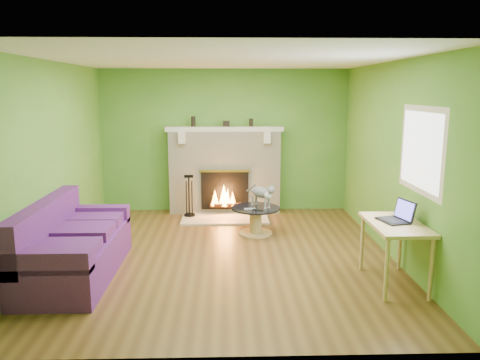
# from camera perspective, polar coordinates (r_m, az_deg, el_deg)

# --- Properties ---
(floor) EXTENTS (5.00, 5.00, 0.00)m
(floor) POSITION_cam_1_polar(r_m,az_deg,el_deg) (6.49, -1.87, -9.10)
(floor) COLOR #543618
(floor) RESTS_ON ground
(ceiling) EXTENTS (5.00, 5.00, 0.00)m
(ceiling) POSITION_cam_1_polar(r_m,az_deg,el_deg) (6.11, -2.02, 14.46)
(ceiling) COLOR white
(ceiling) RESTS_ON wall_back
(wall_back) EXTENTS (5.00, 0.00, 5.00)m
(wall_back) POSITION_cam_1_polar(r_m,az_deg,el_deg) (8.65, -1.89, 4.78)
(wall_back) COLOR #43842B
(wall_back) RESTS_ON floor
(wall_front) EXTENTS (5.00, 0.00, 5.00)m
(wall_front) POSITION_cam_1_polar(r_m,az_deg,el_deg) (3.72, -2.07, -3.41)
(wall_front) COLOR #43842B
(wall_front) RESTS_ON floor
(wall_left) EXTENTS (0.00, 5.00, 5.00)m
(wall_left) POSITION_cam_1_polar(r_m,az_deg,el_deg) (6.58, -21.96, 2.07)
(wall_left) COLOR #43842B
(wall_left) RESTS_ON floor
(wall_right) EXTENTS (0.00, 5.00, 5.00)m
(wall_right) POSITION_cam_1_polar(r_m,az_deg,el_deg) (6.56, 18.14, 2.30)
(wall_right) COLOR #43842B
(wall_right) RESTS_ON floor
(window_frame) EXTENTS (0.00, 1.20, 1.20)m
(window_frame) POSITION_cam_1_polar(r_m,az_deg,el_deg) (5.69, 21.23, 3.41)
(window_frame) COLOR silver
(window_frame) RESTS_ON wall_right
(window_pane) EXTENTS (0.00, 1.06, 1.06)m
(window_pane) POSITION_cam_1_polar(r_m,az_deg,el_deg) (5.69, 21.16, 3.41)
(window_pane) COLOR white
(window_pane) RESTS_ON wall_right
(fireplace) EXTENTS (2.10, 0.46, 1.58)m
(fireplace) POSITION_cam_1_polar(r_m,az_deg,el_deg) (8.54, -1.87, 1.13)
(fireplace) COLOR beige
(fireplace) RESTS_ON floor
(hearth) EXTENTS (1.50, 0.75, 0.03)m
(hearth) POSITION_cam_1_polar(r_m,az_deg,el_deg) (8.20, -1.84, -4.71)
(hearth) COLOR beige
(hearth) RESTS_ON floor
(mantel) EXTENTS (2.10, 0.28, 0.08)m
(mantel) POSITION_cam_1_polar(r_m,az_deg,el_deg) (8.42, -1.90, 6.26)
(mantel) COLOR beige
(mantel) RESTS_ON fireplace
(sofa) EXTENTS (0.92, 2.04, 0.91)m
(sofa) POSITION_cam_1_polar(r_m,az_deg,el_deg) (6.06, -19.92, -7.71)
(sofa) COLOR #4A195F
(sofa) RESTS_ON floor
(coffee_table) EXTENTS (0.75, 0.75, 0.43)m
(coffee_table) POSITION_cam_1_polar(r_m,az_deg,el_deg) (7.33, 1.92, -4.73)
(coffee_table) COLOR tan
(coffee_table) RESTS_ON floor
(desk) EXTENTS (0.58, 1.00, 0.74)m
(desk) POSITION_cam_1_polar(r_m,az_deg,el_deg) (5.63, 18.43, -5.85)
(desk) COLOR tan
(desk) RESTS_ON floor
(cat) EXTENTS (0.54, 0.61, 0.38)m
(cat) POSITION_cam_1_polar(r_m,az_deg,el_deg) (7.30, 2.54, -1.83)
(cat) COLOR #5C5C61
(cat) RESTS_ON coffee_table
(remote_silver) EXTENTS (0.17, 0.06, 0.02)m
(remote_silver) POSITION_cam_1_polar(r_m,az_deg,el_deg) (7.16, 1.19, -3.53)
(remote_silver) COLOR #969598
(remote_silver) RESTS_ON coffee_table
(remote_black) EXTENTS (0.16, 0.10, 0.02)m
(remote_black) POSITION_cam_1_polar(r_m,az_deg,el_deg) (7.11, 2.18, -3.65)
(remote_black) COLOR black
(remote_black) RESTS_ON coffee_table
(laptop) EXTENTS (0.38, 0.41, 0.26)m
(laptop) POSITION_cam_1_polar(r_m,az_deg,el_deg) (5.61, 18.20, -3.58)
(laptop) COLOR black
(laptop) RESTS_ON desk
(fire_tools) EXTENTS (0.20, 0.20, 0.74)m
(fire_tools) POSITION_cam_1_polar(r_m,az_deg,el_deg) (8.28, -6.22, -1.87)
(fire_tools) COLOR black
(fire_tools) RESTS_ON hearth
(mantel_vase_left) EXTENTS (0.08, 0.08, 0.18)m
(mantel_vase_left) POSITION_cam_1_polar(r_m,az_deg,el_deg) (8.46, -5.72, 7.11)
(mantel_vase_left) COLOR black
(mantel_vase_left) RESTS_ON mantel
(mantel_vase_right) EXTENTS (0.07, 0.07, 0.14)m
(mantel_vase_right) POSITION_cam_1_polar(r_m,az_deg,el_deg) (8.46, 1.36, 7.03)
(mantel_vase_right) COLOR black
(mantel_vase_right) RESTS_ON mantel
(mantel_box) EXTENTS (0.12, 0.08, 0.10)m
(mantel_box) POSITION_cam_1_polar(r_m,az_deg,el_deg) (8.45, -1.69, 6.88)
(mantel_box) COLOR black
(mantel_box) RESTS_ON mantel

